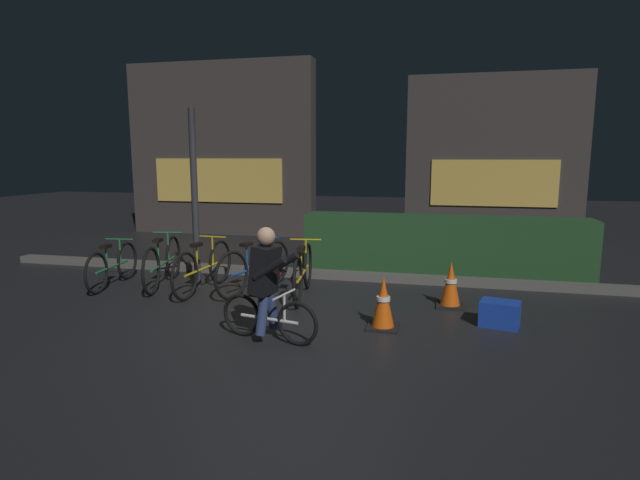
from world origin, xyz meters
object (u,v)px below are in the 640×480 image
Objects in this scene: blue_crate at (500,314)px; cyclist at (268,284)px; traffic_cone_near at (383,303)px; parked_bike_leftmost at (113,266)px; parked_bike_center_right at (255,268)px; parked_bike_right_mid at (303,272)px; traffic_cone_far at (451,285)px; street_post at (195,200)px; parked_bike_left_mid at (163,263)px; parked_bike_center_left at (204,268)px.

blue_crate is 2.77m from cyclist.
parked_bike_leftmost is at bearing 166.62° from traffic_cone_near.
traffic_cone_near is 1.42× the size of blue_crate.
blue_crate is at bearing -85.75° from parked_bike_center_right.
parked_bike_right_mid is 2.80× the size of traffic_cone_far.
street_post is 1.12m from parked_bike_left_mid.
traffic_cone_near is 1.39m from cyclist.
traffic_cone_far is 1.40× the size of blue_crate.
parked_bike_leftmost is at bearing 113.21° from parked_bike_center_right.
blue_crate is (0.56, -0.68, -0.15)m from traffic_cone_far.
cyclist is (2.35, -1.86, 0.26)m from parked_bike_left_mid.
parked_bike_left_mid reaches higher than parked_bike_center_left.
parked_bike_right_mid is at bearing 179.62° from traffic_cone_far.
traffic_cone_far is (2.04, -0.01, -0.06)m from parked_bike_right_mid.
blue_crate is at bearing -11.73° from street_post.
parked_bike_leftmost is 3.03m from parked_bike_right_mid.
parked_bike_right_mid is at bearing -95.21° from parked_bike_leftmost.
parked_bike_center_right reaches higher than parked_bike_leftmost.
parked_bike_right_mid is at bearing -104.95° from parked_bike_left_mid.
cyclist is at bearing -140.54° from parked_bike_left_mid.
cyclist reaches higher than parked_bike_center_left.
parked_bike_center_left reaches higher than traffic_cone_far.
blue_crate is at bearing -111.58° from parked_bike_left_mid.
parked_bike_right_mid is at bearing 104.85° from cyclist.
parked_bike_center_left is 1.00× the size of parked_bike_right_mid.
cyclist is at bearing -151.02° from traffic_cone_near.
parked_bike_leftmost is 1.23× the size of cyclist.
parked_bike_center_right is 3.47m from blue_crate.
street_post reaches higher than parked_bike_center_right.
traffic_cone_near is at bearing 41.29° from cyclist.
parked_bike_right_mid is 1.38× the size of cyclist.
traffic_cone_far is at bearing -103.83° from parked_bike_left_mid.
parked_bike_left_mid is 1.00× the size of parked_bike_right_mid.
traffic_cone_far is at bearing 129.25° from blue_crate.
traffic_cone_near is at bearing -121.02° from parked_bike_left_mid.
parked_bike_left_mid is (-0.53, -0.10, -0.98)m from street_post.
parked_bike_center_right is 2.71× the size of traffic_cone_far.
traffic_cone_far is at bearing 53.84° from cyclist.
parked_bike_leftmost is at bearing 173.71° from blue_crate.
street_post is 3.43m from traffic_cone_near.
parked_bike_right_mid is 2.69m from blue_crate.
parked_bike_center_left is 3.91× the size of blue_crate.
parked_bike_left_mid is 2.76× the size of traffic_cone_near.
parked_bike_left_mid is 2.81× the size of traffic_cone_far.
parked_bike_center_right reaches higher than traffic_cone_near.
traffic_cone_near is at bearing -125.73° from traffic_cone_far.
parked_bike_right_mid is at bearing -81.55° from parked_bike_center_right.
traffic_cone_near is 1.02× the size of traffic_cone_far.
parked_bike_left_mid is (0.76, 0.18, 0.04)m from parked_bike_leftmost.
traffic_cone_near is at bearing -110.00° from parked_bike_leftmost.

